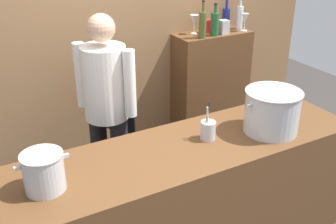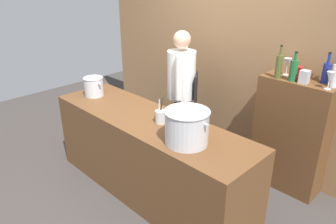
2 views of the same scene
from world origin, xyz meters
name	(u,v)px [view 2 (image 2 of 2)]	position (x,y,z in m)	size (l,w,h in m)	color
ground_plane	(150,191)	(0.00, 0.00, 0.00)	(8.00, 8.00, 0.00)	#383330
brick_back_panel	(232,40)	(0.00, 1.40, 1.50)	(4.40, 0.10, 3.00)	olive
prep_counter	(149,156)	(0.00, 0.00, 0.45)	(2.46, 0.70, 0.90)	brown
bar_cabinet	(290,135)	(0.99, 1.19, 0.63)	(0.76, 0.32, 1.27)	brown
chef	(182,88)	(-0.27, 0.79, 0.96)	(0.42, 0.46, 1.66)	black
stockpot_large	(187,127)	(0.61, -0.09, 1.05)	(0.45, 0.39, 0.30)	#B7BABF
stockpot_small	(94,87)	(-0.96, -0.02, 1.01)	(0.30, 0.24, 0.23)	#B7BABF
utensil_crock	(160,116)	(0.16, 0.02, 0.97)	(0.10, 0.10, 0.27)	#B7BABF
wine_bottle_cobalt	(326,72)	(1.20, 1.27, 1.38)	(0.08, 0.08, 0.31)	navy
wine_bottle_green	(294,70)	(0.94, 1.10, 1.38)	(0.08, 0.08, 0.30)	#1E592D
wine_bottle_olive	(279,66)	(0.80, 1.08, 1.40)	(0.07, 0.07, 0.34)	#475123
wine_bottle_clear	(335,75)	(1.31, 1.20, 1.38)	(0.06, 0.06, 0.29)	silver
wine_glass_wide	(330,77)	(1.30, 1.10, 1.38)	(0.07, 0.07, 0.17)	silver
wine_glass_tall	(288,63)	(0.81, 1.25, 1.40)	(0.08, 0.08, 0.18)	silver
spice_tin_silver	(304,77)	(1.06, 1.12, 1.33)	(0.08, 0.08, 0.13)	#B2B2B7
spice_tin_red	(298,72)	(0.94, 1.22, 1.33)	(0.07, 0.07, 0.13)	red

